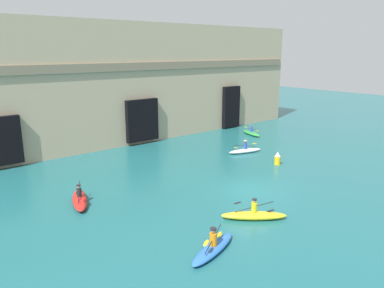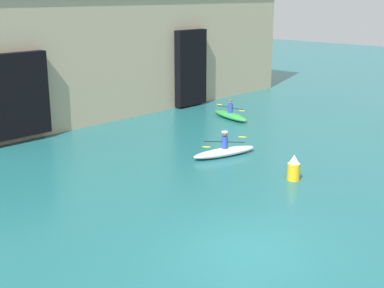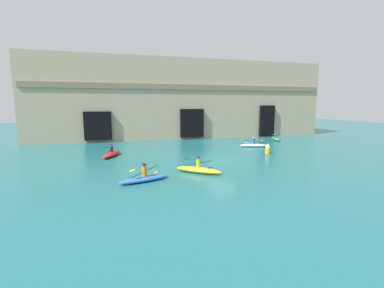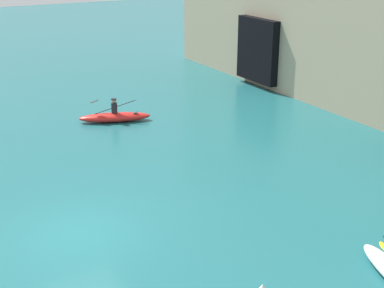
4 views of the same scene
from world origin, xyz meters
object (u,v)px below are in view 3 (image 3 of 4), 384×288
kayak_green (276,139)px  marker_buoy (268,149)px  kayak_blue (145,178)px  kayak_white (254,145)px  kayak_red (112,154)px  kayak_yellow (198,170)px

kayak_green → marker_buoy: size_ratio=3.11×
kayak_blue → marker_buoy: 14.51m
kayak_blue → kayak_white: bearing=19.6°
kayak_blue → marker_buoy: kayak_blue is taller
kayak_red → kayak_green: size_ratio=1.10×
kayak_white → kayak_blue: kayak_blue is taller
marker_buoy → kayak_white: bearing=81.5°
kayak_green → kayak_white: bearing=-36.0°
kayak_yellow → kayak_blue: bearing=54.7°
marker_buoy → kayak_red: bearing=170.3°
kayak_red → marker_buoy: kayak_red is taller
kayak_white → marker_buoy: (-0.59, -3.96, 0.25)m
kayak_red → kayak_green: (21.75, 5.85, -0.03)m
kayak_white → kayak_blue: 17.13m
kayak_blue → marker_buoy: (12.97, 6.50, 0.25)m
kayak_red → kayak_yellow: bearing=-121.0°
kayak_green → marker_buoy: bearing=-20.8°
kayak_red → kayak_yellow: (6.28, -8.04, 0.01)m
kayak_blue → kayak_green: bearing=19.5°
kayak_blue → kayak_green: (19.43, 14.96, -0.00)m
kayak_red → kayak_yellow: 10.20m
kayak_white → kayak_green: (5.87, 4.49, -0.01)m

